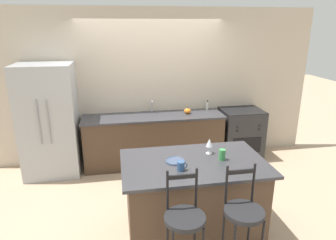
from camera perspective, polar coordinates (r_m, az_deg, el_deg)
ground_plane at (r=5.21m, az=-2.11°, el=-9.79°), size 18.00×18.00×0.00m
wall_back at (r=5.41m, az=-3.29°, el=6.43°), size 6.00×0.07×2.70m
back_counter at (r=5.36m, az=-2.72°, el=-3.68°), size 2.45×0.67×0.90m
sink_faucet at (r=5.36m, az=-3.08°, el=2.91°), size 0.02×0.13×0.22m
kitchen_island at (r=3.68m, az=4.77°, el=-14.31°), size 1.65×1.01×0.92m
refrigerator at (r=5.22m, az=-21.64°, el=-0.12°), size 0.87×0.75×1.84m
oven_range at (r=5.77m, az=13.62°, el=-2.51°), size 0.73×0.63×0.92m
bar_stool_near at (r=2.92m, az=3.15°, el=-20.02°), size 0.38×0.38×1.16m
bar_stool_far at (r=3.07m, az=14.05°, el=-18.40°), size 0.38×0.38×1.16m
dinner_plate at (r=3.45m, az=1.38°, el=-7.76°), size 0.22×0.22×0.02m
wine_glass at (r=3.63m, az=7.89°, el=-4.36°), size 0.08×0.08×0.19m
coffee_mug at (r=3.24m, az=2.49°, el=-8.74°), size 0.11×0.08×0.10m
tumbler_cup at (r=3.52m, az=10.28°, el=-6.51°), size 0.08×0.08×0.13m
pumpkin_decoration at (r=5.31m, az=3.74°, el=1.74°), size 0.12×0.12×0.12m
soap_bottle at (r=5.59m, az=7.48°, el=2.73°), size 0.05×0.05×0.18m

